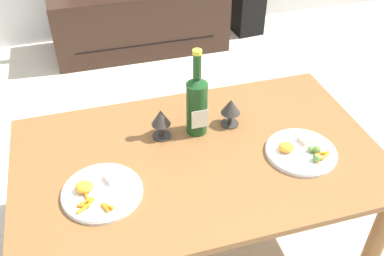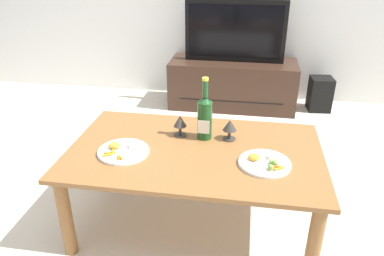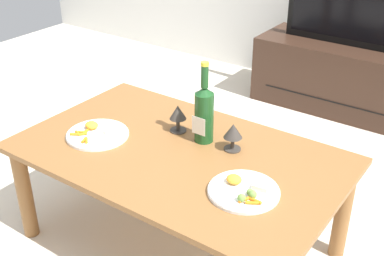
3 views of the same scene
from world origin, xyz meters
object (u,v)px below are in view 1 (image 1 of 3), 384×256
Objects in this scene: wine_bottle at (197,102)px; goblet_right at (231,108)px; goblet_left at (161,119)px; tv_stand at (140,18)px; dining_table at (198,169)px; dinner_plate_right at (301,151)px; dinner_plate_left at (101,191)px; floor_speaker at (248,12)px.

wine_bottle is 0.16m from goblet_right.
goblet_left is 0.29m from goblet_right.
goblet_left reaches higher than tv_stand.
dinner_plate_right reaches higher than dining_table.
tv_stand is 1.76m from goblet_left.
goblet_right is (0.18, 0.15, 0.16)m from dining_table.
floor_speaker is at bearing 55.62° from dinner_plate_left.
goblet_right is 0.44× the size of dinner_plate_left.
dining_table is at bearing -52.98° from goblet_left.
goblet_left is (-1.09, -1.74, 0.42)m from floor_speaker.
goblet_right reaches higher than floor_speaker.
dining_table is 5.12× the size of dinner_plate_right.
goblet_right is (0.14, 0.00, -0.06)m from wine_bottle.
dinner_plate_right is (0.20, -0.25, -0.07)m from goblet_right.
wine_bottle is (-0.07, -1.71, 0.41)m from tv_stand.
wine_bottle is 0.15m from goblet_left.
tv_stand is at bearing 86.86° from dining_table.
goblet_right is at bearing -87.44° from tv_stand.
dinner_plate_left is (-0.38, -0.10, 0.09)m from dining_table.
goblet_left is at bearing 178.43° from wine_bottle.
floor_speaker is 2.11m from dinner_plate_right.
floor_speaker is (0.88, 0.03, -0.07)m from tv_stand.
dining_table is at bearing 14.71° from dinner_plate_left.
goblet_right is 0.61m from dinner_plate_left.
wine_bottle is (-0.95, -1.75, 0.47)m from floor_speaker.
dining_table is 0.40m from dinner_plate_right.
wine_bottle reaches higher than dining_table.
tv_stand is (0.10, 1.85, -0.19)m from dining_table.
goblet_left is at bearing 127.02° from dining_table.
dinner_plate_left is (-0.27, -0.24, -0.07)m from goblet_left.
goblet_right is at bearing -119.71° from floor_speaker.
wine_bottle reaches higher than dinner_plate_right.
dinner_plate_left reaches higher than tv_stand.
floor_speaker is 2.64× the size of goblet_left.
dining_table is at bearing -140.77° from goblet_right.
dining_table is 2.14m from floor_speaker.
goblet_left is (-0.14, 0.00, -0.05)m from wine_bottle.
tv_stand is 10.30× the size of goblet_right.
wine_bottle is at bearing 30.28° from dinner_plate_left.
wine_bottle is 0.49m from dinner_plate_left.
tv_stand is at bearing 82.95° from goblet_left.
dinner_plate_right reaches higher than floor_speaker.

